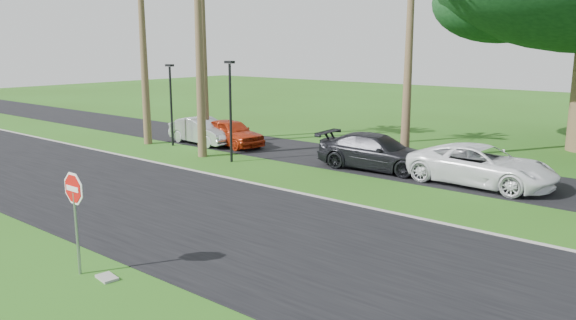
# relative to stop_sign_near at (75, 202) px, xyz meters

# --- Properties ---
(ground) EXTENTS (120.00, 120.00, 0.00)m
(ground) POSITION_rel_stop_sign_near_xyz_m (-0.50, 3.00, -1.77)
(ground) COLOR #285314
(ground) RESTS_ON ground
(road) EXTENTS (120.00, 8.00, 0.02)m
(road) POSITION_rel_stop_sign_near_xyz_m (-0.50, 5.00, -1.76)
(road) COLOR black
(road) RESTS_ON ground
(parking_strip) EXTENTS (120.00, 5.00, 0.02)m
(parking_strip) POSITION_rel_stop_sign_near_xyz_m (-0.50, 15.50, -1.76)
(parking_strip) COLOR black
(parking_strip) RESTS_ON ground
(curb) EXTENTS (120.00, 0.12, 0.06)m
(curb) POSITION_rel_stop_sign_near_xyz_m (-0.50, 9.05, -1.74)
(curb) COLOR gray
(curb) RESTS_ON ground
(stop_sign_near) EXTENTS (1.05, 0.07, 2.62)m
(stop_sign_near) POSITION_rel_stop_sign_near_xyz_m (0.00, 0.00, 0.00)
(stop_sign_near) COLOR gray
(stop_sign_near) RESTS_ON ground
(streetlight_left) EXTENTS (0.45, 0.25, 4.34)m
(streetlight_left) POSITION_rel_stop_sign_near_xyz_m (-12.00, 12.50, 0.72)
(streetlight_left) COLOR black
(streetlight_left) RESTS_ON ground
(streetlight_right) EXTENTS (0.45, 0.25, 4.64)m
(streetlight_right) POSITION_rel_stop_sign_near_xyz_m (-6.50, 11.50, 0.88)
(streetlight_right) COLOR black
(streetlight_right) RESTS_ON ground
(car_silver) EXTENTS (4.41, 1.76, 1.43)m
(car_silver) POSITION_rel_stop_sign_near_xyz_m (-11.08, 13.84, -1.06)
(car_silver) COLOR #B5B9BD
(car_silver) RESTS_ON ground
(car_red) EXTENTS (4.41, 2.24, 1.44)m
(car_red) POSITION_rel_stop_sign_near_xyz_m (-9.42, 14.38, -1.05)
(car_red) COLOR #A92A0E
(car_red) RESTS_ON ground
(car_dark) EXTENTS (5.45, 2.60, 1.53)m
(car_dark) POSITION_rel_stop_sign_near_xyz_m (-0.46, 14.36, -1.01)
(car_dark) COLOR black
(car_dark) RESTS_ON ground
(car_minivan) EXTENTS (5.66, 2.77, 1.55)m
(car_minivan) POSITION_rel_stop_sign_near_xyz_m (4.12, 14.51, -1.00)
(car_minivan) COLOR white
(car_minivan) RESTS_ON ground
(utility_slab) EXTENTS (0.59, 0.43, 0.06)m
(utility_slab) POSITION_rel_stop_sign_near_xyz_m (0.75, 0.24, -1.74)
(utility_slab) COLOR gray
(utility_slab) RESTS_ON ground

